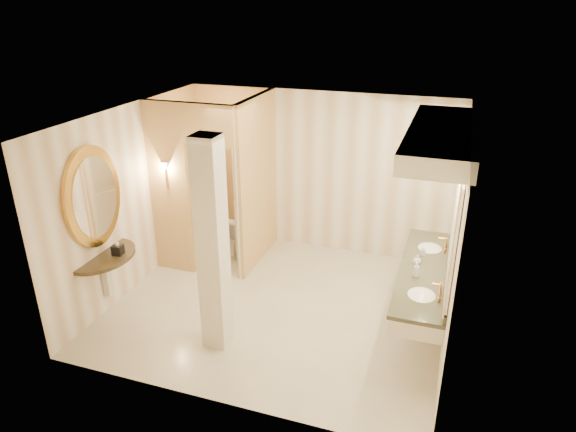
# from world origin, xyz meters

# --- Properties ---
(floor) EXTENTS (4.50, 4.50, 0.00)m
(floor) POSITION_xyz_m (0.00, 0.00, 0.00)
(floor) COLOR beige
(floor) RESTS_ON ground
(ceiling) EXTENTS (4.50, 4.50, 0.00)m
(ceiling) POSITION_xyz_m (0.00, 0.00, 2.70)
(ceiling) COLOR silver
(ceiling) RESTS_ON wall_back
(wall_back) EXTENTS (4.50, 0.02, 2.70)m
(wall_back) POSITION_xyz_m (0.00, 2.00, 1.35)
(wall_back) COLOR white
(wall_back) RESTS_ON floor
(wall_front) EXTENTS (4.50, 0.02, 2.70)m
(wall_front) POSITION_xyz_m (0.00, -2.00, 1.35)
(wall_front) COLOR white
(wall_front) RESTS_ON floor
(wall_left) EXTENTS (0.02, 4.00, 2.70)m
(wall_left) POSITION_xyz_m (-2.25, 0.00, 1.35)
(wall_left) COLOR white
(wall_left) RESTS_ON floor
(wall_right) EXTENTS (0.02, 4.00, 2.70)m
(wall_right) POSITION_xyz_m (2.25, 0.00, 1.35)
(wall_right) COLOR white
(wall_right) RESTS_ON floor
(toilet_closet) EXTENTS (1.50, 1.55, 2.70)m
(toilet_closet) POSITION_xyz_m (-1.13, 0.97, 1.39)
(toilet_closet) COLOR #F2CA7E
(toilet_closet) RESTS_ON floor
(wall_sconce) EXTENTS (0.14, 0.14, 0.42)m
(wall_sconce) POSITION_xyz_m (-1.93, 0.43, 1.73)
(wall_sconce) COLOR #D38D43
(wall_sconce) RESTS_ON toilet_closet
(vanity) EXTENTS (0.75, 2.54, 2.09)m
(vanity) POSITION_xyz_m (1.98, 0.10, 1.63)
(vanity) COLOR beige
(vanity) RESTS_ON floor
(console_shelf) EXTENTS (1.04, 1.04, 1.97)m
(console_shelf) POSITION_xyz_m (-2.21, -0.87, 1.35)
(console_shelf) COLOR black
(console_shelf) RESTS_ON floor
(pillar) EXTENTS (0.30, 0.30, 2.70)m
(pillar) POSITION_xyz_m (-0.45, -1.04, 1.35)
(pillar) COLOR beige
(pillar) RESTS_ON floor
(tissue_box) EXTENTS (0.15, 0.15, 0.13)m
(tissue_box) POSITION_xyz_m (-2.00, -0.79, 0.94)
(tissue_box) COLOR black
(tissue_box) RESTS_ON console_shelf
(toilet) EXTENTS (0.49, 0.72, 0.68)m
(toilet) POSITION_xyz_m (-1.10, 1.35, 0.34)
(toilet) COLOR white
(toilet) RESTS_ON floor
(soap_bottle_a) EXTENTS (0.07, 0.08, 0.13)m
(soap_bottle_a) POSITION_xyz_m (1.87, 0.49, 0.94)
(soap_bottle_a) COLOR beige
(soap_bottle_a) RESTS_ON vanity
(soap_bottle_b) EXTENTS (0.11, 0.11, 0.13)m
(soap_bottle_b) POSITION_xyz_m (1.82, 0.20, 0.94)
(soap_bottle_b) COLOR silver
(soap_bottle_b) RESTS_ON vanity
(soap_bottle_c) EXTENTS (0.09, 0.09, 0.20)m
(soap_bottle_c) POSITION_xyz_m (1.84, -0.12, 0.98)
(soap_bottle_c) COLOR #C6B28C
(soap_bottle_c) RESTS_ON vanity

